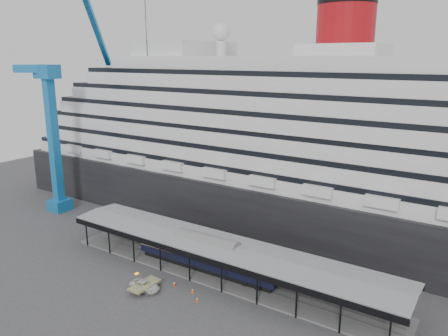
{
  "coord_description": "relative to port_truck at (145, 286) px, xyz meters",
  "views": [
    {
      "loc": [
        34.27,
        -45.75,
        32.72
      ],
      "look_at": [
        -1.39,
        8.0,
        16.26
      ],
      "focal_mm": 35.0,
      "sensor_mm": 36.0,
      "label": 1
    }
  ],
  "objects": [
    {
      "name": "traffic_cone_left",
      "position": [
        6.2,
        3.19,
        -0.32
      ],
      "size": [
        0.45,
        0.45,
        0.68
      ],
      "rotation": [
        0.0,
        0.0,
        -0.34
      ],
      "color": "#F85D0D",
      "rests_on": "ground"
    },
    {
      "name": "pullman_carriage",
      "position": [
        4.01,
        9.76,
        2.26
      ],
      "size": [
        24.79,
        3.89,
        24.26
      ],
      "rotation": [
        0.0,
        0.0,
        0.03
      ],
      "color": "black",
      "rests_on": "ground"
    },
    {
      "name": "cruise_ship",
      "position": [
        6.7,
        36.76,
        17.69
      ],
      "size": [
        130.0,
        30.0,
        43.9
      ],
      "color": "black",
      "rests_on": "ground"
    },
    {
      "name": "ground",
      "position": [
        6.65,
        4.76,
        -0.66
      ],
      "size": [
        200.0,
        200.0,
        0.0
      ],
      "primitive_type": "plane",
      "color": "#3E3E41",
      "rests_on": "ground"
    },
    {
      "name": "port_truck",
      "position": [
        0.0,
        0.0,
        0.0
      ],
      "size": [
        4.76,
        2.23,
        1.32
      ],
      "primitive_type": "imported",
      "rotation": [
        0.0,
        0.0,
        1.56
      ],
      "color": "silver",
      "rests_on": "ground"
    },
    {
      "name": "traffic_cone_right",
      "position": [
        8.17,
        1.72,
        -0.32
      ],
      "size": [
        0.37,
        0.37,
        0.68
      ],
      "rotation": [
        0.0,
        0.0,
        -0.05
      ],
      "color": "#F9490D",
      "rests_on": "ground"
    },
    {
      "name": "traffic_cone_mid",
      "position": [
        2.77,
        3.27,
        -0.29
      ],
      "size": [
        0.46,
        0.46,
        0.74
      ],
      "rotation": [
        0.0,
        0.0,
        0.25
      ],
      "color": "#FA3C0D",
      "rests_on": "ground"
    },
    {
      "name": "platform_canopy",
      "position": [
        6.65,
        9.76,
        1.7
      ],
      "size": [
        56.0,
        9.18,
        5.3
      ],
      "color": "slate",
      "rests_on": "ground"
    },
    {
      "name": "crane_blue",
      "position": [
        -38.47,
        15.38,
        19.3
      ],
      "size": [
        22.63,
        19.19,
        47.6
      ],
      "color": "#1870B8",
      "rests_on": "ground"
    }
  ]
}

